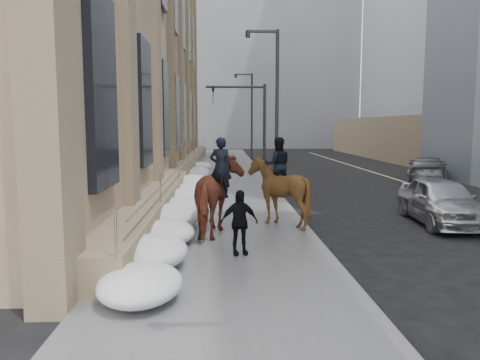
# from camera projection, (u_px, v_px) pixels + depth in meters

# --- Properties ---
(ground) EXTENTS (140.00, 140.00, 0.00)m
(ground) POSITION_uv_depth(u_px,v_px,m) (220.00, 271.00, 10.38)
(ground) COLOR black
(ground) RESTS_ON ground
(sidewalk) EXTENTS (5.00, 80.00, 0.12)m
(sidewalk) POSITION_uv_depth(u_px,v_px,m) (221.00, 198.00, 20.30)
(sidewalk) COLOR #59595B
(sidewalk) RESTS_ON ground
(curb) EXTENTS (0.24, 80.00, 0.12)m
(curb) POSITION_uv_depth(u_px,v_px,m) (280.00, 198.00, 20.40)
(curb) COLOR slate
(curb) RESTS_ON ground
(lane_line) EXTENTS (0.15, 70.00, 0.01)m
(lane_line) POSITION_uv_depth(u_px,v_px,m) (457.00, 198.00, 20.72)
(lane_line) COLOR #BFB78C
(lane_line) RESTS_ON ground
(limestone_building) EXTENTS (6.10, 44.00, 18.00)m
(limestone_building) POSITION_uv_depth(u_px,v_px,m) (135.00, 33.00, 28.95)
(limestone_building) COLOR #846C56
(limestone_building) RESTS_ON ground
(bg_building_mid) EXTENTS (30.00, 12.00, 28.00)m
(bg_building_mid) POSITION_uv_depth(u_px,v_px,m) (248.00, 51.00, 68.45)
(bg_building_mid) COLOR slate
(bg_building_mid) RESTS_ON ground
(bg_building_far) EXTENTS (24.00, 12.00, 20.00)m
(bg_building_far) POSITION_uv_depth(u_px,v_px,m) (186.00, 86.00, 80.44)
(bg_building_far) COLOR gray
(bg_building_far) RESTS_ON ground
(streetlight_mid) EXTENTS (1.71, 0.24, 8.00)m
(streetlight_mid) POSITION_uv_depth(u_px,v_px,m) (274.00, 98.00, 23.85)
(streetlight_mid) COLOR #2D2D30
(streetlight_mid) RESTS_ON ground
(streetlight_far) EXTENTS (1.71, 0.24, 8.00)m
(streetlight_far) POSITION_uv_depth(u_px,v_px,m) (250.00, 111.00, 43.70)
(streetlight_far) COLOR #2D2D30
(streetlight_far) RESTS_ON ground
(traffic_signal) EXTENTS (4.10, 0.22, 6.00)m
(traffic_signal) POSITION_uv_depth(u_px,v_px,m) (251.00, 114.00, 31.83)
(traffic_signal) COLOR #2D2D30
(traffic_signal) RESTS_ON ground
(snow_bank) EXTENTS (1.70, 18.10, 0.76)m
(snow_bank) POSITION_uv_depth(u_px,v_px,m) (184.00, 196.00, 18.32)
(snow_bank) COLOR white
(snow_bank) RESTS_ON sidewalk
(mounted_horse_left) EXTENTS (1.57, 2.79, 2.77)m
(mounted_horse_left) POSITION_uv_depth(u_px,v_px,m) (219.00, 194.00, 13.21)
(mounted_horse_left) COLOR #542619
(mounted_horse_left) RESTS_ON sidewalk
(mounted_horse_right) EXTENTS (1.80, 2.01, 2.73)m
(mounted_horse_right) POSITION_uv_depth(u_px,v_px,m) (278.00, 188.00, 14.56)
(mounted_horse_right) COLOR #3D2711
(mounted_horse_right) RESTS_ON sidewalk
(pedestrian) EXTENTS (0.98, 0.56, 1.57)m
(pedestrian) POSITION_uv_depth(u_px,v_px,m) (239.00, 222.00, 11.22)
(pedestrian) COLOR black
(pedestrian) RESTS_ON sidewalk
(car_silver) EXTENTS (2.17, 4.63, 1.53)m
(car_silver) POSITION_uv_depth(u_px,v_px,m) (441.00, 201.00, 15.27)
(car_silver) COLOR #B3B5BB
(car_silver) RESTS_ON ground
(car_grey) EXTENTS (3.95, 5.42, 1.46)m
(car_grey) POSITION_uv_depth(u_px,v_px,m) (427.00, 169.00, 26.49)
(car_grey) COLOR slate
(car_grey) RESTS_ON ground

